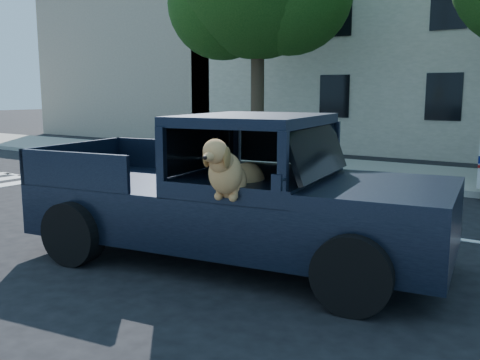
% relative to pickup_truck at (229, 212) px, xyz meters
% --- Properties ---
extents(ground, '(120.00, 120.00, 0.00)m').
position_rel_pickup_truck_xyz_m(ground, '(-1.33, -0.44, -0.70)').
color(ground, black).
rests_on(ground, ground).
extents(far_sidewalk, '(60.00, 4.00, 0.15)m').
position_rel_pickup_truck_xyz_m(far_sidewalk, '(-1.33, 8.76, -0.62)').
color(far_sidewalk, gray).
rests_on(far_sidewalk, ground).
extents(lane_stripes, '(21.60, 0.14, 0.01)m').
position_rel_pickup_truck_xyz_m(lane_stripes, '(0.67, 2.96, -0.69)').
color(lane_stripes, silver).
rests_on(lane_stripes, ground).
extents(building_left, '(12.00, 6.00, 8.00)m').
position_rel_pickup_truck_xyz_m(building_left, '(-16.33, 16.06, 3.30)').
color(building_left, tan).
rests_on(building_left, ground).
extents(pickup_truck, '(6.02, 3.23, 2.06)m').
position_rel_pickup_truck_xyz_m(pickup_truck, '(0.00, 0.00, 0.00)').
color(pickup_truck, black).
rests_on(pickup_truck, ground).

